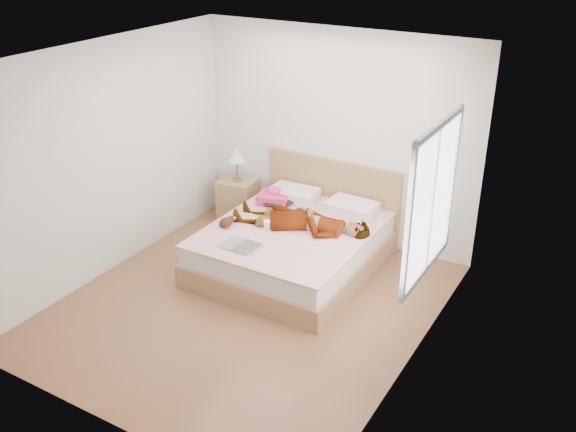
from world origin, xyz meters
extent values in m
plane|color=#4D2E18|center=(0.00, 0.00, 0.00)|extent=(4.00, 4.00, 0.00)
imported|color=white|center=(0.07, 1.05, 0.62)|extent=(1.69, 0.90, 0.22)
ellipsoid|color=black|center=(-0.50, 1.50, 0.55)|extent=(0.57, 0.63, 0.08)
cube|color=silver|center=(-0.43, 1.45, 0.68)|extent=(0.06, 0.09, 0.05)
plane|color=white|center=(0.00, 0.00, 2.60)|extent=(4.00, 4.00, 0.00)
plane|color=white|center=(0.00, 2.00, 1.30)|extent=(3.60, 0.00, 3.60)
plane|color=silver|center=(0.00, -2.00, 1.30)|extent=(3.60, 0.00, 3.60)
plane|color=silver|center=(-1.80, 0.00, 1.30)|extent=(0.00, 4.00, 4.00)
plane|color=white|center=(1.80, 0.00, 1.30)|extent=(0.00, 4.00, 4.00)
cube|color=white|center=(1.78, 0.30, 1.50)|extent=(0.02, 1.10, 1.30)
cube|color=silver|center=(1.78, -0.28, 1.50)|extent=(0.04, 0.06, 1.42)
cube|color=silver|center=(1.78, 0.88, 1.50)|extent=(0.04, 0.06, 1.42)
cube|color=silver|center=(1.78, 0.30, 0.82)|extent=(0.04, 1.22, 0.06)
cube|color=silver|center=(1.78, 0.30, 2.18)|extent=(0.04, 1.22, 0.06)
cube|color=silver|center=(1.77, 0.30, 1.50)|extent=(0.03, 0.04, 1.30)
cube|color=olive|center=(0.00, 0.95, 0.13)|extent=(1.78, 2.08, 0.26)
cube|color=silver|center=(0.00, 0.95, 0.37)|extent=(1.70, 2.00, 0.22)
cube|color=white|center=(0.00, 0.95, 0.49)|extent=(1.74, 2.04, 0.03)
cube|color=olive|center=(0.00, 1.96, 0.50)|extent=(1.80, 0.07, 1.00)
cube|color=white|center=(-0.40, 1.67, 0.57)|extent=(0.61, 0.44, 0.13)
cube|color=white|center=(0.40, 1.67, 0.57)|extent=(0.60, 0.43, 0.13)
cube|color=#EF4166|center=(-0.55, 1.43, 0.57)|extent=(0.44, 0.39, 0.12)
ellipsoid|color=#FF4594|center=(-0.57, 1.48, 0.65)|extent=(0.24, 0.20, 0.11)
cube|color=white|center=(-0.26, 0.28, 0.52)|extent=(0.46, 0.31, 0.01)
cube|color=white|center=(-0.38, 0.28, 0.53)|extent=(0.23, 0.30, 0.02)
cube|color=black|center=(-0.15, 0.28, 0.53)|extent=(0.23, 0.30, 0.02)
cylinder|color=white|center=(-0.23, 0.79, 0.56)|extent=(0.09, 0.09, 0.10)
torus|color=white|center=(-0.19, 0.79, 0.56)|extent=(0.07, 0.02, 0.07)
cylinder|color=black|center=(-0.23, 0.79, 0.60)|extent=(0.08, 0.08, 0.00)
ellipsoid|color=black|center=(-0.66, 0.58, 0.57)|extent=(0.16, 0.18, 0.12)
ellipsoid|color=beige|center=(-0.67, 0.57, 0.58)|extent=(0.09, 0.09, 0.06)
sphere|color=black|center=(-0.65, 0.66, 0.58)|extent=(0.09, 0.09, 0.09)
sphere|color=pink|center=(-0.67, 0.70, 0.60)|extent=(0.03, 0.03, 0.03)
sphere|color=pink|center=(-0.61, 0.68, 0.60)|extent=(0.03, 0.03, 0.03)
ellipsoid|color=black|center=(-0.72, 0.55, 0.54)|extent=(0.04, 0.06, 0.03)
ellipsoid|color=#321C0E|center=(-0.62, 0.54, 0.54)|extent=(0.04, 0.06, 0.03)
cube|color=olive|center=(-1.27, 1.70, 0.28)|extent=(0.50, 0.46, 0.57)
cylinder|color=#4F4F4F|center=(-1.27, 1.70, 0.58)|extent=(0.16, 0.16, 0.02)
cylinder|color=#4D4D4D|center=(-1.27, 1.70, 0.72)|extent=(0.03, 0.03, 0.29)
cone|color=silver|center=(-1.27, 1.70, 0.92)|extent=(0.25, 0.25, 0.17)
camera|label=1|loc=(3.26, -4.70, 3.77)|focal=40.00mm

